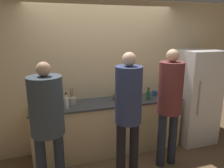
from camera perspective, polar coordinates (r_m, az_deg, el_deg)
ground_plane at (r=3.84m, az=0.66°, el=-19.22°), size 14.00×14.00×0.00m
wall_back at (r=3.88m, az=-2.23°, el=2.08°), size 5.20×0.06×2.60m
counter at (r=3.89m, az=-0.94°, el=-10.93°), size 2.57×0.60×0.92m
refrigerator at (r=4.43m, az=20.71°, el=-2.99°), size 0.69×0.74×1.75m
person_left at (r=2.83m, az=-16.62°, el=-7.80°), size 0.42×0.42×1.75m
person_center at (r=2.95m, az=4.28°, el=-5.83°), size 0.36×0.36×1.83m
person_right at (r=3.38m, az=14.87°, el=-3.57°), size 0.36×0.36×1.84m
fruit_bowl at (r=3.81m, az=3.21°, el=-3.47°), size 0.38×0.38×0.11m
utensil_crock at (r=3.62m, az=-10.45°, el=-4.29°), size 0.13×0.13×0.28m
bottle_green at (r=3.83m, az=9.44°, el=-2.83°), size 0.07×0.07×0.22m
bottle_clear at (r=3.41m, az=-11.81°, el=-4.79°), size 0.07×0.07×0.25m
cup_blue at (r=4.08m, az=11.01°, el=-2.40°), size 0.09×0.09×0.09m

